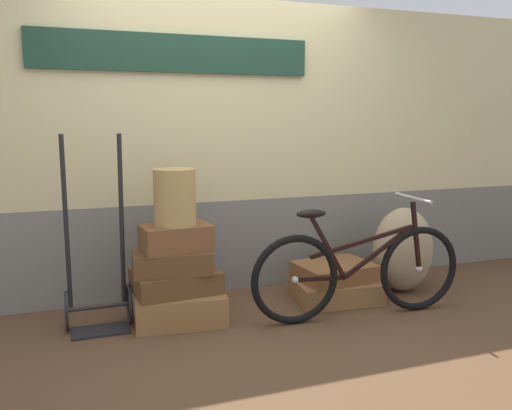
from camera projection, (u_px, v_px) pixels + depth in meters
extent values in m
cube|color=#513823|center=(252.00, 326.00, 3.89)|extent=(9.11, 5.20, 0.06)
cube|color=slate|center=(218.00, 244.00, 4.61)|extent=(7.11, 0.20, 0.77)
cube|color=#CCBC84|center=(217.00, 102.00, 4.42)|extent=(7.11, 0.20, 1.63)
cube|color=#193828|center=(176.00, 53.00, 4.13)|extent=(2.17, 0.04, 0.29)
cube|color=olive|center=(180.00, 307.00, 3.88)|extent=(0.68, 0.52, 0.22)
cube|color=brown|center=(176.00, 281.00, 3.87)|extent=(0.63, 0.47, 0.15)
cube|color=brown|center=(172.00, 262.00, 3.81)|extent=(0.57, 0.37, 0.16)
cube|color=brown|center=(176.00, 238.00, 3.80)|extent=(0.50, 0.34, 0.18)
cube|color=olive|center=(335.00, 290.00, 4.34)|extent=(0.70, 0.56, 0.17)
cube|color=brown|center=(335.00, 271.00, 4.33)|extent=(0.63, 0.51, 0.13)
cylinder|color=#A8844C|center=(175.00, 197.00, 3.76)|extent=(0.29, 0.29, 0.40)
torus|color=black|center=(66.00, 311.00, 3.71)|extent=(0.02, 0.28, 0.28)
torus|color=black|center=(129.00, 304.00, 3.85)|extent=(0.02, 0.28, 0.28)
cylinder|color=black|center=(98.00, 307.00, 3.78)|extent=(0.43, 0.02, 0.02)
cylinder|color=black|center=(66.00, 224.00, 3.62)|extent=(0.03, 0.15, 1.21)
cylinder|color=black|center=(122.00, 221.00, 3.75)|extent=(0.03, 0.15, 1.21)
cube|color=black|center=(100.00, 331.00, 3.70)|extent=(0.39, 0.22, 0.02)
ellipsoid|color=#9E8966|center=(403.00, 250.00, 4.54)|extent=(0.52, 0.44, 0.71)
torus|color=black|center=(295.00, 280.00, 3.80)|extent=(0.65, 0.09, 0.65)
sphere|color=#B2B2B7|center=(295.00, 280.00, 3.80)|extent=(0.05, 0.05, 0.05)
torus|color=black|center=(419.00, 269.00, 4.07)|extent=(0.65, 0.09, 0.65)
sphere|color=#B2B2B7|center=(419.00, 269.00, 4.07)|extent=(0.05, 0.05, 0.05)
cube|color=black|center=(378.00, 252.00, 3.95)|extent=(0.56, 0.06, 0.37)
cube|color=black|center=(328.00, 248.00, 3.83)|extent=(0.29, 0.05, 0.48)
cube|color=black|center=(320.00, 279.00, 3.85)|extent=(0.38, 0.05, 0.04)
cube|color=black|center=(362.00, 242.00, 3.90)|extent=(0.81, 0.08, 0.20)
cube|color=black|center=(416.00, 236.00, 4.02)|extent=(0.11, 0.04, 0.52)
ellipsoid|color=black|center=(311.00, 214.00, 3.75)|extent=(0.23, 0.10, 0.06)
cylinder|color=#A5A5AD|center=(413.00, 198.00, 3.96)|extent=(0.05, 0.46, 0.02)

